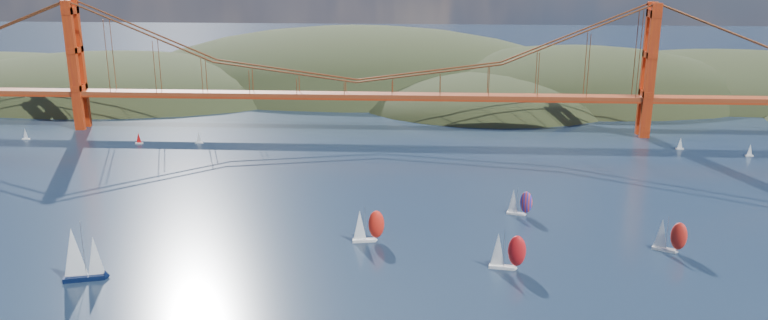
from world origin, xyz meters
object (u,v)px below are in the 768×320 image
(racer_0, at_px, (368,225))
(racer_rwb, at_px, (519,202))
(racer_2, at_px, (670,235))
(racer_1, at_px, (507,251))
(sloop_navy, at_px, (80,255))

(racer_0, relative_size, racer_rwb, 1.17)
(racer_0, distance_m, racer_rwb, 49.32)
(racer_0, relative_size, racer_2, 1.03)
(racer_2, distance_m, racer_rwb, 44.21)
(racer_2, xyz_separation_m, racer_rwb, (-36.29, 25.24, -0.53))
(racer_0, distance_m, racer_1, 39.25)
(racer_1, bearing_deg, racer_rwb, 87.87)
(racer_1, bearing_deg, sloop_navy, -164.25)
(sloop_navy, height_order, racer_0, sloop_navy)
(sloop_navy, distance_m, racer_1, 103.87)
(sloop_navy, distance_m, racer_0, 72.71)
(racer_1, relative_size, racer_rwb, 1.21)
(racer_0, height_order, racer_rwb, racer_0)
(sloop_navy, xyz_separation_m, racer_2, (147.06, 25.57, -2.08))
(racer_1, relative_size, racer_2, 1.07)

